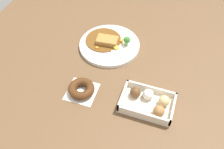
% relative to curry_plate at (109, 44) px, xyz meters
% --- Properties ---
extents(ground_plane, '(1.60, 1.60, 0.00)m').
position_rel_curry_plate_xyz_m(ground_plane, '(-0.13, 0.12, -0.01)').
color(ground_plane, brown).
extents(curry_plate, '(0.29, 0.29, 0.06)m').
position_rel_curry_plate_xyz_m(curry_plate, '(0.00, 0.00, 0.00)').
color(curry_plate, white).
rests_on(curry_plate, ground_plane).
extents(donut_box, '(0.21, 0.14, 0.06)m').
position_rel_curry_plate_xyz_m(donut_box, '(-0.26, 0.27, 0.01)').
color(donut_box, beige).
rests_on(donut_box, ground_plane).
extents(chocolate_ring_donut, '(0.12, 0.12, 0.04)m').
position_rel_curry_plate_xyz_m(chocolate_ring_donut, '(0.02, 0.30, 0.01)').
color(chocolate_ring_donut, white).
rests_on(chocolate_ring_donut, ground_plane).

